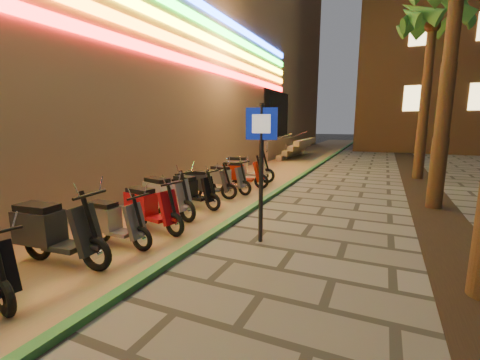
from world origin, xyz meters
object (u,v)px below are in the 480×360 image
at_px(scooter_8, 164,195).
at_px(pedestrian_sign, 261,154).
at_px(scooter_5, 52,231).
at_px(scooter_13, 244,168).
at_px(scooter_6, 112,221).
at_px(scooter_12, 240,173).
at_px(scooter_7, 149,207).
at_px(scooter_11, 226,178).
at_px(scooter_9, 191,190).
at_px(scooter_10, 204,183).

bearing_deg(scooter_8, pedestrian_sign, 1.28).
relative_size(scooter_5, scooter_13, 1.01).
relative_size(scooter_6, scooter_8, 0.87).
bearing_deg(scooter_12, scooter_7, -97.51).
bearing_deg(scooter_13, scooter_5, -107.90).
relative_size(pedestrian_sign, scooter_11, 1.67).
xyz_separation_m(scooter_5, scooter_9, (0.13, 4.01, -0.09)).
xyz_separation_m(scooter_5, scooter_6, (0.26, 1.02, -0.10)).
height_order(pedestrian_sign, scooter_5, pedestrian_sign).
relative_size(pedestrian_sign, scooter_12, 1.59).
distance_m(scooter_10, scooter_12, 2.02).
bearing_deg(scooter_9, scooter_13, 100.04).
height_order(pedestrian_sign, scooter_6, pedestrian_sign).
distance_m(pedestrian_sign, scooter_5, 3.82).
xyz_separation_m(scooter_5, scooter_10, (-0.02, 4.98, -0.08)).
height_order(pedestrian_sign, scooter_11, pedestrian_sign).
relative_size(scooter_5, scooter_8, 1.06).
bearing_deg(scooter_13, scooter_8, -108.23).
relative_size(scooter_7, scooter_11, 1.04).
relative_size(pedestrian_sign, scooter_13, 1.46).
distance_m(scooter_7, scooter_9, 2.00).
relative_size(scooter_10, scooter_12, 0.94).
xyz_separation_m(scooter_7, scooter_13, (-0.26, 5.89, 0.06)).
relative_size(scooter_10, scooter_11, 0.99).
height_order(scooter_6, scooter_10, scooter_10).
height_order(scooter_6, scooter_13, scooter_13).
bearing_deg(pedestrian_sign, scooter_11, 115.25).
xyz_separation_m(scooter_9, scooter_12, (0.13, 2.97, 0.03)).
xyz_separation_m(scooter_9, scooter_11, (0.05, 2.03, 0.01)).
distance_m(scooter_7, scooter_12, 4.97).
distance_m(scooter_5, scooter_11, 6.04).
distance_m(pedestrian_sign, scooter_9, 3.38).
bearing_deg(scooter_9, scooter_8, -89.09).
xyz_separation_m(scooter_8, scooter_10, (-0.01, 1.98, -0.05)).
distance_m(scooter_6, scooter_11, 5.02).
relative_size(scooter_8, scooter_9, 1.11).
xyz_separation_m(scooter_5, scooter_7, (0.31, 2.01, -0.06)).
bearing_deg(scooter_8, scooter_11, 101.00).
relative_size(scooter_11, scooter_13, 0.87).
bearing_deg(scooter_11, scooter_9, -80.20).
relative_size(scooter_5, scooter_6, 1.22).
bearing_deg(scooter_6, scooter_11, 92.52).
xyz_separation_m(scooter_7, scooter_8, (-0.32, 0.98, 0.03)).
relative_size(scooter_5, scooter_12, 1.10).
relative_size(scooter_5, scooter_10, 1.17).
bearing_deg(scooter_7, scooter_8, 118.57).
xyz_separation_m(scooter_6, scooter_13, (-0.21, 6.88, 0.10)).
bearing_deg(scooter_8, scooter_7, -57.38).
distance_m(scooter_7, scooter_13, 5.89).
height_order(scooter_6, scooter_11, scooter_11).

